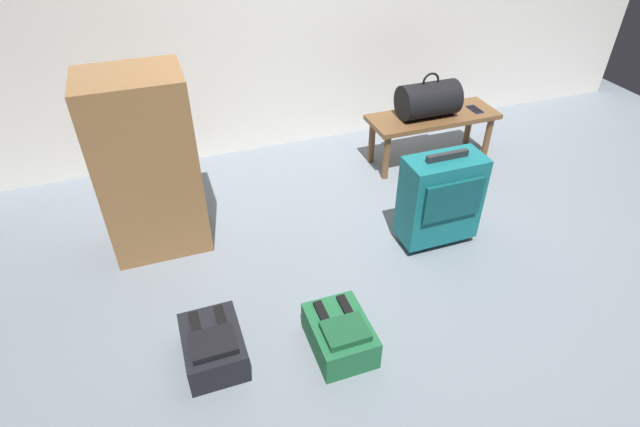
{
  "coord_description": "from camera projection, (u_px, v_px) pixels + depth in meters",
  "views": [
    {
      "loc": [
        -1.34,
        -2.11,
        2.06
      ],
      "look_at": [
        -0.52,
        0.19,
        0.25
      ],
      "focal_mm": 28.21,
      "sensor_mm": 36.0,
      "label": 1
    }
  ],
  "objects": [
    {
      "name": "ground_plane",
      "position": [
        407.0,
        246.0,
        3.18
      ],
      "size": [
        6.6,
        6.6,
        0.0
      ],
      "primitive_type": "plane",
      "color": "slate"
    },
    {
      "name": "cell_phone",
      "position": [
        475.0,
        109.0,
        3.88
      ],
      "size": [
        0.07,
        0.14,
        0.01
      ],
      "color": "#191E4C",
      "rests_on": "bench"
    },
    {
      "name": "side_cabinet",
      "position": [
        147.0,
        166.0,
        2.91
      ],
      "size": [
        0.56,
        0.44,
        1.1
      ],
      "color": "olive",
      "rests_on": "ground"
    },
    {
      "name": "duffel_bag_black",
      "position": [
        428.0,
        100.0,
        3.72
      ],
      "size": [
        0.44,
        0.26,
        0.34
      ],
      "color": "black",
      "rests_on": "bench"
    },
    {
      "name": "backpack_green",
      "position": [
        340.0,
        334.0,
        2.49
      ],
      "size": [
        0.28,
        0.38,
        0.21
      ],
      "color": "#1E6038",
      "rests_on": "ground"
    },
    {
      "name": "backpack_dark",
      "position": [
        213.0,
        346.0,
        2.43
      ],
      "size": [
        0.28,
        0.38,
        0.21
      ],
      "color": "black",
      "rests_on": "ground"
    },
    {
      "name": "bench",
      "position": [
        432.0,
        122.0,
        3.85
      ],
      "size": [
        1.0,
        0.36,
        0.39
      ],
      "color": "brown",
      "rests_on": "ground"
    },
    {
      "name": "suitcase_upright_teal",
      "position": [
        441.0,
        198.0,
        3.03
      ],
      "size": [
        0.47,
        0.26,
        0.64
      ],
      "color": "#14666B",
      "rests_on": "ground"
    }
  ]
}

